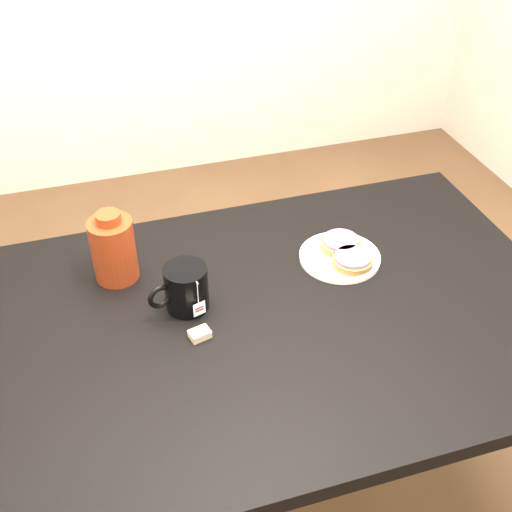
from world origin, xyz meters
The scene contains 8 objects.
ground_plane centered at (0.00, 0.00, 0.00)m, with size 4.00×4.00×0.00m, color brown.
table centered at (0.00, 0.00, 0.67)m, with size 1.40×0.90×0.75m.
plate centered at (0.24, 0.14, 0.76)m, with size 0.20×0.20×0.02m.
bagel_back centered at (0.25, 0.17, 0.77)m, with size 0.13×0.13×0.03m.
bagel_front centered at (0.25, 0.10, 0.77)m, with size 0.10×0.10×0.03m.
mug centered at (-0.17, 0.08, 0.81)m, with size 0.16×0.12×0.11m.
teabag_pouch centered at (-0.17, -0.03, 0.76)m, with size 0.04×0.03×0.02m, color #C6B793.
bagel_package centered at (-0.31, 0.24, 0.83)m, with size 0.13×0.13×0.18m.
Camera 1 is at (-0.34, -1.02, 1.75)m, focal length 45.00 mm.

